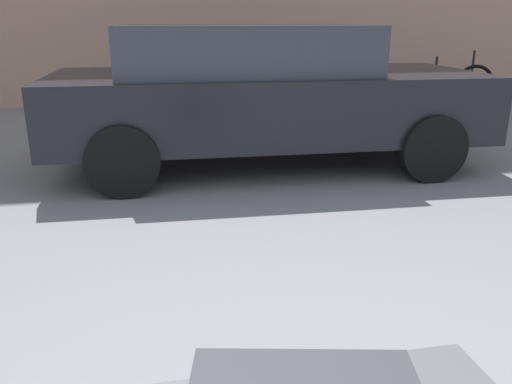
% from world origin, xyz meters
% --- Properties ---
extents(parked_car, '(4.36, 2.05, 1.42)m').
position_xyz_m(parked_car, '(0.66, 4.17, 0.76)').
color(parked_car, black).
rests_on(parked_car, ground_plane).
extents(bicycle_leaning, '(1.75, 0.34, 0.96)m').
position_xyz_m(bicycle_leaning, '(4.70, 7.40, 0.37)').
color(bicycle_leaning, black).
rests_on(bicycle_leaning, ground_plane).
extents(bollard_kerb_near, '(0.27, 0.27, 0.62)m').
position_xyz_m(bollard_kerb_near, '(2.56, 5.90, 0.31)').
color(bollard_kerb_near, '#72665B').
rests_on(bollard_kerb_near, ground_plane).
extents(bollard_kerb_mid, '(0.27, 0.27, 0.62)m').
position_xyz_m(bollard_kerb_mid, '(3.95, 5.90, 0.31)').
color(bollard_kerb_mid, '#72665B').
rests_on(bollard_kerb_mid, ground_plane).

